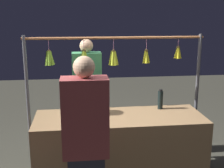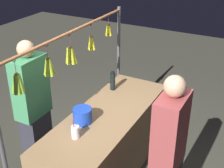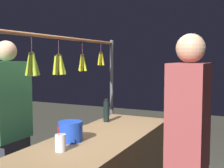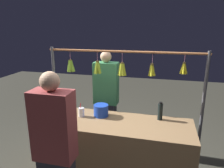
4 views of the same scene
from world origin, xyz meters
TOP-DOWN VIEW (x-y plane):
  - display_rack at (0.06, -0.43)m, footprint 2.31×0.13m
  - water_bottle at (-0.56, -0.22)m, footprint 0.07×0.07m
  - blue_bucket at (0.26, -0.15)m, footprint 0.21×0.21m
  - drink_cup at (0.53, -0.06)m, footprint 0.08×0.08m
  - vendor_person at (0.36, -0.75)m, footprint 0.40×0.22m
  - customer_person at (0.43, 0.87)m, footprint 0.40×0.22m

SIDE VIEW (x-z plane):
  - customer_person at x=0.43m, z-range -0.01..1.68m
  - vendor_person at x=0.36m, z-range -0.01..1.69m
  - drink_cup at x=0.53m, z-range 0.81..1.00m
  - blue_bucket at x=0.26m, z-range 0.84..1.01m
  - water_bottle at x=-0.56m, z-range 0.83..1.09m
  - display_rack at x=0.06m, z-range 0.38..2.15m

